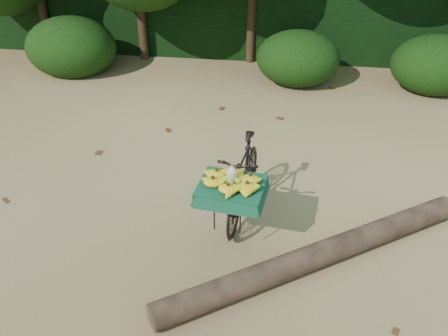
# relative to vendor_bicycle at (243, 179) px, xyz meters

# --- Properties ---
(ground) EXTENTS (80.00, 80.00, 0.00)m
(ground) POSITION_rel_vendor_bicycle_xyz_m (-0.92, -0.12, -0.48)
(ground) COLOR tan
(ground) RESTS_ON ground
(vendor_bicycle) EXTENTS (0.74, 1.71, 0.95)m
(vendor_bicycle) POSITION_rel_vendor_bicycle_xyz_m (0.00, 0.00, 0.00)
(vendor_bicycle) COLOR black
(vendor_bicycle) RESTS_ON ground
(fallen_log) EXTENTS (3.18, 2.32, 0.27)m
(fallen_log) POSITION_rel_vendor_bicycle_xyz_m (0.89, -0.78, -0.35)
(fallen_log) COLOR brown
(fallen_log) RESTS_ON ground
(hedge_backdrop) EXTENTS (26.00, 1.80, 1.80)m
(hedge_backdrop) POSITION_rel_vendor_bicycle_xyz_m (-0.92, 6.18, 0.42)
(hedge_backdrop) COLOR black
(hedge_backdrop) RESTS_ON ground
(bush_clumps) EXTENTS (8.80, 1.70, 0.90)m
(bush_clumps) POSITION_rel_vendor_bicycle_xyz_m (-0.42, 4.18, -0.03)
(bush_clumps) COLOR black
(bush_clumps) RESTS_ON ground
(leaf_litter) EXTENTS (7.00, 7.30, 0.01)m
(leaf_litter) POSITION_rel_vendor_bicycle_xyz_m (-0.92, 0.53, -0.48)
(leaf_litter) COLOR #4A2913
(leaf_litter) RESTS_ON ground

